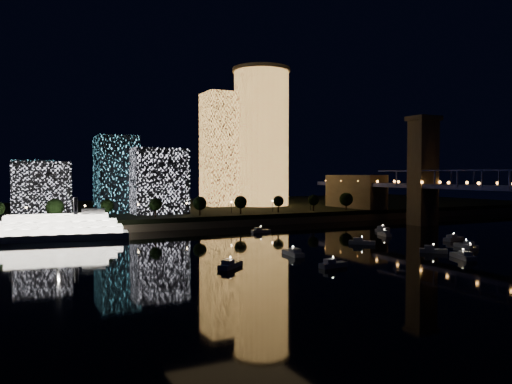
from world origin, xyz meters
The scene contains 10 objects.
ground centered at (0.00, 0.00, 0.00)m, with size 520.00×520.00×0.00m, color black.
far_bank centered at (0.00, 160.00, 2.50)m, with size 420.00×160.00×5.00m, color black.
seawall centered at (0.00, 82.00, 1.50)m, with size 420.00×6.00×3.00m, color #6B5E4C.
tower_cylindrical centered at (27.98, 141.31, 45.38)m, with size 34.00×34.00×80.50m.
tower_rectangular centered at (5.95, 149.19, 37.86)m, with size 20.66×20.66×65.72m, color #FFAF51.
midrise_blocks centered at (-68.15, 119.22, 20.00)m, with size 75.09×39.10×36.86m.
riverboat centered at (-92.94, 68.02, 4.00)m, with size 52.71×17.94×15.59m.
motorboats centered at (-0.71, 3.94, 0.81)m, with size 99.53×85.75×2.78m.
esplanade_trees centered at (-26.85, 88.00, 10.47)m, with size 166.16×6.99×8.99m.
street_lamps centered at (-34.00, 94.00, 9.02)m, with size 132.70×0.70×5.65m.
Camera 1 is at (-106.01, -121.40, 23.21)m, focal length 35.00 mm.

